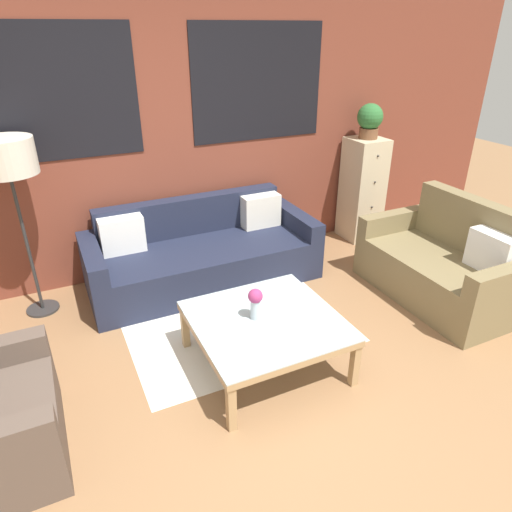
% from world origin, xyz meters
% --- Properties ---
extents(ground_plane, '(16.00, 16.00, 0.00)m').
position_xyz_m(ground_plane, '(0.00, 0.00, 0.00)').
color(ground_plane, '#8E6642').
extents(wall_back_brick, '(8.40, 0.09, 2.80)m').
position_xyz_m(wall_back_brick, '(0.00, 2.44, 1.41)').
color(wall_back_brick, brown).
rests_on(wall_back_brick, ground_plane).
extents(rug, '(1.80, 1.52, 0.00)m').
position_xyz_m(rug, '(0.10, 1.16, 0.00)').
color(rug, silver).
rests_on(rug, ground_plane).
extents(couch_dark, '(2.21, 0.88, 0.78)m').
position_xyz_m(couch_dark, '(0.12, 1.95, 0.28)').
color(couch_dark, '#1E2338').
rests_on(couch_dark, ground_plane).
extents(settee_vintage, '(0.80, 1.46, 0.92)m').
position_xyz_m(settee_vintage, '(2.04, 0.70, 0.31)').
color(settee_vintage, olive).
rests_on(settee_vintage, ground_plane).
extents(coffee_table, '(1.02, 1.02, 0.41)m').
position_xyz_m(coffee_table, '(0.10, 0.52, 0.35)').
color(coffee_table, silver).
rests_on(coffee_table, ground_plane).
extents(floor_lamp, '(0.45, 0.45, 1.55)m').
position_xyz_m(floor_lamp, '(-1.38, 2.06, 1.36)').
color(floor_lamp, '#2D2D2D').
rests_on(floor_lamp, ground_plane).
extents(drawer_cabinet, '(0.39, 0.42, 1.19)m').
position_xyz_m(drawer_cabinet, '(2.19, 2.16, 0.59)').
color(drawer_cabinet, '#C6B793').
rests_on(drawer_cabinet, ground_plane).
extents(potted_plant, '(0.28, 0.28, 0.38)m').
position_xyz_m(potted_plant, '(2.19, 2.16, 1.39)').
color(potted_plant, brown).
rests_on(potted_plant, drawer_cabinet).
extents(flower_vase, '(0.11, 0.11, 0.24)m').
position_xyz_m(flower_vase, '(0.04, 0.57, 0.55)').
color(flower_vase, '#ADBCC6').
rests_on(flower_vase, coffee_table).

